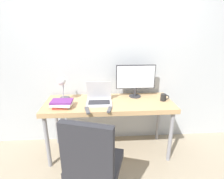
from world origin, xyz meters
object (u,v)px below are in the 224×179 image
(desk_lamp, at_px, (62,84))
(mug, at_px, (164,97))
(book_stack, at_px, (61,104))
(laptop, at_px, (99,99))
(monitor, at_px, (136,79))
(office_chair, at_px, (92,162))

(desk_lamp, height_order, mug, desk_lamp)
(book_stack, bearing_deg, mug, 5.76)
(laptop, relative_size, monitor, 0.60)
(laptop, relative_size, book_stack, 1.20)
(office_chair, relative_size, mug, 8.43)
(book_stack, bearing_deg, desk_lamp, 94.77)
(desk_lamp, xyz_separation_m, book_stack, (0.02, -0.20, -0.19))
(book_stack, bearing_deg, monitor, 18.01)
(office_chair, relative_size, book_stack, 3.69)
(office_chair, xyz_separation_m, book_stack, (-0.39, 0.70, 0.28))
(mug, bearing_deg, desk_lamp, 176.94)
(office_chair, height_order, mug, office_chair)
(laptop, bearing_deg, book_stack, -164.51)
(book_stack, height_order, mug, mug)
(office_chair, bearing_deg, book_stack, 119.18)
(mug, bearing_deg, office_chair, -138.08)
(monitor, height_order, desk_lamp, monitor)
(monitor, height_order, book_stack, monitor)
(laptop, relative_size, desk_lamp, 0.95)
(desk_lamp, xyz_separation_m, office_chair, (0.41, -0.91, -0.47))
(office_chair, height_order, book_stack, office_chair)
(laptop, distance_m, book_stack, 0.48)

